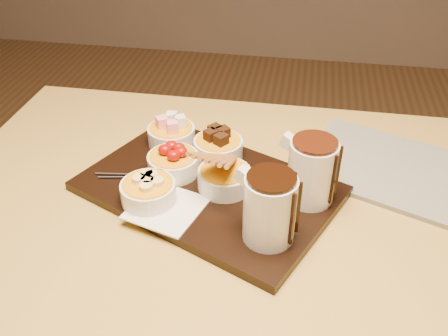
% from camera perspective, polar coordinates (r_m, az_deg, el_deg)
% --- Properties ---
extents(dining_table, '(1.20, 0.80, 0.75)m').
position_cam_1_polar(dining_table, '(1.00, 2.59, -8.48)').
color(dining_table, '#BB9945').
rests_on(dining_table, ground).
extents(serving_board, '(0.54, 0.46, 0.02)m').
position_cam_1_polar(serving_board, '(0.95, -1.78, -2.33)').
color(serving_board, black).
rests_on(serving_board, dining_table).
extents(napkin, '(0.15, 0.15, 0.00)m').
position_cam_1_polar(napkin, '(0.89, -6.60, -4.57)').
color(napkin, white).
rests_on(napkin, serving_board).
extents(bowl_marshmallows, '(0.10, 0.10, 0.04)m').
position_cam_1_polar(bowl_marshmallows, '(1.06, -6.01, 3.71)').
color(bowl_marshmallows, white).
rests_on(bowl_marshmallows, serving_board).
extents(bowl_cake, '(0.10, 0.10, 0.04)m').
position_cam_1_polar(bowl_cake, '(1.01, -0.66, 2.26)').
color(bowl_cake, white).
rests_on(bowl_cake, serving_board).
extents(bowl_strawberries, '(0.10, 0.10, 0.04)m').
position_cam_1_polar(bowl_strawberries, '(0.97, -5.81, 0.46)').
color(bowl_strawberries, white).
rests_on(bowl_strawberries, serving_board).
extents(bowl_biscotti, '(0.10, 0.10, 0.04)m').
position_cam_1_polar(bowl_biscotti, '(0.93, 0.05, -1.29)').
color(bowl_biscotti, white).
rests_on(bowl_biscotti, serving_board).
extents(bowl_bananas, '(0.10, 0.10, 0.04)m').
position_cam_1_polar(bowl_bananas, '(0.91, -8.62, -2.78)').
color(bowl_bananas, white).
rests_on(bowl_bananas, serving_board).
extents(pitcher_dark_chocolate, '(0.11, 0.11, 0.12)m').
position_cam_1_polar(pitcher_dark_chocolate, '(0.80, 5.23, -4.72)').
color(pitcher_dark_chocolate, silver).
rests_on(pitcher_dark_chocolate, serving_board).
extents(pitcher_milk_chocolate, '(0.11, 0.11, 0.12)m').
position_cam_1_polar(pitcher_milk_chocolate, '(0.89, 9.98, -0.47)').
color(pitcher_milk_chocolate, silver).
rests_on(pitcher_milk_chocolate, serving_board).
extents(fondue_skewers, '(0.06, 0.26, 0.01)m').
position_cam_1_polar(fondue_skewers, '(0.97, -7.14, -0.79)').
color(fondue_skewers, silver).
rests_on(fondue_skewers, serving_board).
extents(newspaper, '(0.39, 0.35, 0.01)m').
position_cam_1_polar(newspaper, '(1.07, 17.85, 0.16)').
color(newspaper, beige).
rests_on(newspaper, dining_table).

